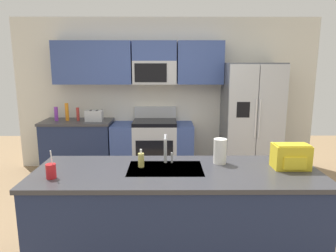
% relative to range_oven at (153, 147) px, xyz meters
% --- Properties ---
extents(ground_plane, '(9.00, 9.00, 0.00)m').
position_rel_range_oven_xyz_m(ground_plane, '(0.22, -1.80, -0.44)').
color(ground_plane, '#997A56').
rests_on(ground_plane, ground).
extents(kitchen_wall_unit, '(5.20, 0.43, 2.60)m').
position_rel_range_oven_xyz_m(kitchen_wall_unit, '(0.08, 0.28, 1.03)').
color(kitchen_wall_unit, silver).
rests_on(kitchen_wall_unit, ground).
extents(back_counter, '(1.16, 0.63, 0.90)m').
position_rel_range_oven_xyz_m(back_counter, '(-1.26, -0.00, 0.01)').
color(back_counter, '#1E2A4D').
rests_on(back_counter, ground).
extents(range_oven, '(1.36, 0.61, 1.10)m').
position_rel_range_oven_xyz_m(range_oven, '(0.00, 0.00, 0.00)').
color(range_oven, '#B7BABF').
rests_on(range_oven, ground).
extents(refrigerator, '(0.90, 0.76, 1.85)m').
position_rel_range_oven_xyz_m(refrigerator, '(1.63, -0.07, 0.48)').
color(refrigerator, '#4C4F54').
rests_on(refrigerator, ground).
extents(island_counter, '(2.57, 0.89, 0.90)m').
position_rel_range_oven_xyz_m(island_counter, '(0.32, -2.46, 0.01)').
color(island_counter, '#1E2A4D').
rests_on(island_counter, ground).
extents(toaster, '(0.28, 0.16, 0.18)m').
position_rel_range_oven_xyz_m(toaster, '(-0.96, -0.05, 0.55)').
color(toaster, '#B7BABF').
rests_on(toaster, back_counter).
extents(pepper_mill, '(0.05, 0.05, 0.22)m').
position_rel_range_oven_xyz_m(pepper_mill, '(-1.24, -0.00, 0.57)').
color(pepper_mill, '#B2332D').
rests_on(pepper_mill, back_counter).
extents(bottle_purple, '(0.06, 0.06, 0.23)m').
position_rel_range_oven_xyz_m(bottle_purple, '(-1.60, -0.01, 0.57)').
color(bottle_purple, purple).
rests_on(bottle_purple, back_counter).
extents(bottle_orange, '(0.06, 0.06, 0.29)m').
position_rel_range_oven_xyz_m(bottle_orange, '(-1.43, 0.01, 0.60)').
color(bottle_orange, orange).
rests_on(bottle_orange, back_counter).
extents(sink_faucet, '(0.08, 0.21, 0.28)m').
position_rel_range_oven_xyz_m(sink_faucet, '(0.23, -2.27, 0.62)').
color(sink_faucet, '#B7BABF').
rests_on(sink_faucet, island_counter).
extents(drink_cup_red, '(0.08, 0.08, 0.24)m').
position_rel_range_oven_xyz_m(drink_cup_red, '(-0.73, -2.66, 0.52)').
color(drink_cup_red, red).
rests_on(drink_cup_red, island_counter).
extents(soap_dispenser, '(0.06, 0.06, 0.17)m').
position_rel_range_oven_xyz_m(soap_dispenser, '(-0.00, -2.37, 0.53)').
color(soap_dispenser, '#D8CC66').
rests_on(soap_dispenser, island_counter).
extents(paper_towel_roll, '(0.12, 0.12, 0.24)m').
position_rel_range_oven_xyz_m(paper_towel_roll, '(0.75, -2.26, 0.58)').
color(paper_towel_roll, white).
rests_on(paper_towel_roll, island_counter).
extents(backpack, '(0.32, 0.22, 0.23)m').
position_rel_range_oven_xyz_m(backpack, '(1.37, -2.41, 0.57)').
color(backpack, yellow).
rests_on(backpack, island_counter).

